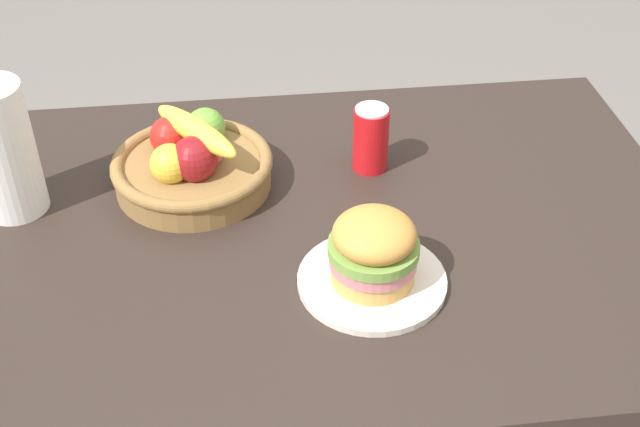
% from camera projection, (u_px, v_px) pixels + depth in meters
% --- Properties ---
extents(dining_table, '(1.40, 0.90, 0.75)m').
position_uv_depth(dining_table, '(291.00, 271.00, 1.47)').
color(dining_table, '#2D231E').
rests_on(dining_table, ground_plane).
extents(plate, '(0.23, 0.23, 0.01)m').
position_uv_depth(plate, '(372.00, 281.00, 1.29)').
color(plate, silver).
rests_on(plate, dining_table).
extents(sandwich, '(0.14, 0.14, 0.12)m').
position_uv_depth(sandwich, '(374.00, 249.00, 1.25)').
color(sandwich, tan).
rests_on(sandwich, plate).
extents(soda_can, '(0.07, 0.07, 0.13)m').
position_uv_depth(soda_can, '(371.00, 139.00, 1.51)').
color(soda_can, red).
rests_on(soda_can, dining_table).
extents(fruit_basket, '(0.29, 0.29, 0.14)m').
position_uv_depth(fruit_basket, '(192.00, 162.00, 1.48)').
color(fruit_basket, olive).
rests_on(fruit_basket, dining_table).
extents(paper_towel_roll, '(0.11, 0.11, 0.24)m').
position_uv_depth(paper_towel_roll, '(2.00, 150.00, 1.38)').
color(paper_towel_roll, white).
rests_on(paper_towel_roll, dining_table).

